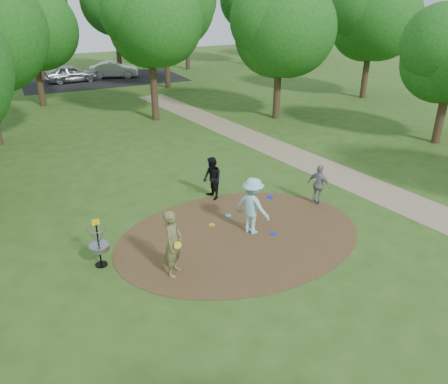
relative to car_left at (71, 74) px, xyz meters
name	(u,v)px	position (x,y,z in m)	size (l,w,h in m)	color
ground	(240,236)	(0.83, -30.12, -0.74)	(100.00, 100.00, 0.00)	#2D5119
dirt_clearing	(240,235)	(0.83, -30.12, -0.73)	(8.40, 8.40, 0.02)	#47301C
footpath	(351,180)	(7.33, -28.12, -0.74)	(2.00, 40.00, 0.01)	#8C7A5B
parking_lot	(104,80)	(2.83, -0.12, -0.74)	(14.00, 8.00, 0.01)	black
player_observer_with_disc	(173,243)	(-1.86, -31.17, 0.26)	(0.84, 0.87, 2.01)	olive
player_throwing_with_disc	(253,206)	(1.29, -30.10, 0.24)	(1.42, 1.46, 1.97)	#99DFE5
player_walking_with_disc	(212,179)	(1.21, -27.13, 0.10)	(0.69, 0.84, 1.68)	black
player_waiting_with_disc	(319,185)	(4.60, -29.33, 0.05)	(0.72, 1.00, 1.58)	gray
disc_ground_cyan	(228,215)	(1.09, -28.73, -0.71)	(0.22, 0.22, 0.02)	#17B9B5
disc_ground_blue	(273,234)	(1.85, -30.55, -0.71)	(0.22, 0.22, 0.02)	#0C2FD7
disc_ground_red	(167,225)	(-1.12, -28.39, -0.71)	(0.22, 0.22, 0.02)	red
car_left	(71,74)	(0.00, 0.00, 0.00)	(1.76, 4.37, 1.49)	#A1A2A8
car_right	(114,70)	(3.89, 0.44, -0.03)	(1.51, 4.34, 1.43)	#A1A2A9
disc_ground_orange	(212,225)	(0.27, -29.09, -0.71)	(0.22, 0.22, 0.02)	orange
disc_golf_basket	(98,240)	(-3.67, -29.82, 0.13)	(0.63, 0.63, 1.54)	black
tree_ring	(168,39)	(2.22, -19.97, 4.53)	(37.57, 46.31, 9.78)	#332316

